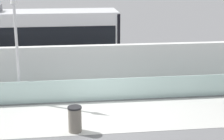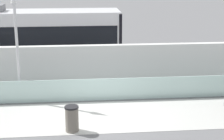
% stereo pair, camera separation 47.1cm
% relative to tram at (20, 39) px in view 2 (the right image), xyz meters
% --- Properties ---
extents(ground_plane, '(200.00, 200.00, 0.00)m').
position_rel_tram_xyz_m(ground_plane, '(4.01, -6.85, -1.89)').
color(ground_plane, slate).
extents(bike_path_deck, '(32.00, 3.20, 0.01)m').
position_rel_tram_xyz_m(bike_path_deck, '(4.01, -6.85, -1.89)').
color(bike_path_deck, beige).
rests_on(bike_path_deck, ground).
extents(glass_parapet, '(32.00, 0.05, 1.00)m').
position_rel_tram_xyz_m(glass_parapet, '(4.01, -5.00, -1.39)').
color(glass_parapet, silver).
rests_on(glass_parapet, ground).
extents(concrete_barrier_wall, '(32.00, 0.36, 2.14)m').
position_rel_tram_xyz_m(concrete_barrier_wall, '(4.01, -3.20, -0.82)').
color(concrete_barrier_wall, silver).
rests_on(concrete_barrier_wall, ground).
extents(tram_rail_near, '(32.00, 0.08, 0.01)m').
position_rel_tram_xyz_m(tram_rail_near, '(4.01, -0.72, -1.89)').
color(tram_rail_near, '#595654').
rests_on(tram_rail_near, ground).
extents(tram_rail_far, '(32.00, 0.08, 0.01)m').
position_rel_tram_xyz_m(tram_rail_far, '(4.01, 0.72, -1.89)').
color(tram_rail_far, '#595654').
rests_on(tram_rail_far, ground).
extents(tram, '(11.06, 2.54, 3.81)m').
position_rel_tram_xyz_m(tram, '(0.00, 0.00, 0.00)').
color(tram, silver).
rests_on(tram, ground).
extents(lamp_post_antenna, '(0.28, 0.28, 5.20)m').
position_rel_tram_xyz_m(lamp_post_antenna, '(0.59, -4.70, 1.40)').
color(lamp_post_antenna, gray).
rests_on(lamp_post_antenna, ground).
extents(trash_bin, '(0.51, 0.51, 0.96)m').
position_rel_tram_xyz_m(trash_bin, '(2.91, -8.10, -1.41)').
color(trash_bin, slate).
rests_on(trash_bin, ground).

